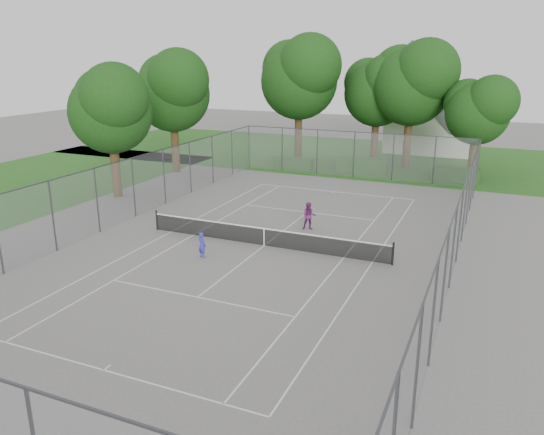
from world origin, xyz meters
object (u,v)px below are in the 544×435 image
at_px(girl_player, 202,245).
at_px(house, 434,108).
at_px(tennis_net, 264,236).
at_px(woman_player, 309,216).

bearing_deg(girl_player, house, -78.29).
bearing_deg(tennis_net, girl_player, -128.39).
distance_m(girl_player, woman_player, 6.73).
relative_size(tennis_net, girl_player, 10.42).
xyz_separation_m(tennis_net, girl_player, (-2.04, -2.57, 0.11)).
height_order(tennis_net, girl_player, girl_player).
xyz_separation_m(girl_player, woman_player, (3.22, 5.91, 0.14)).
xyz_separation_m(house, woman_player, (-2.83, -27.98, -3.42)).
height_order(girl_player, woman_player, woman_player).
height_order(house, girl_player, house).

